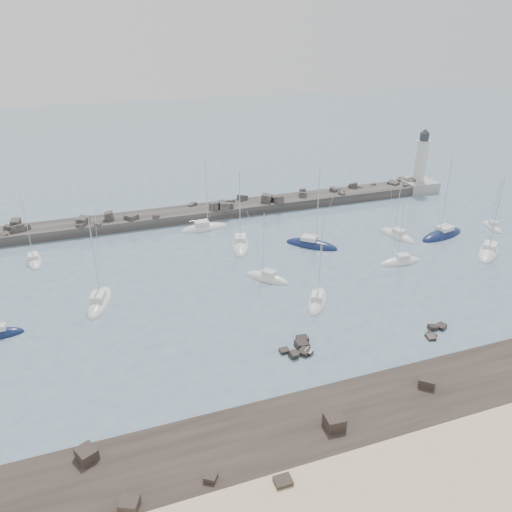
{
  "coord_description": "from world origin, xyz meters",
  "views": [
    {
      "loc": [
        -24.81,
        -53.03,
        35.41
      ],
      "look_at": [
        -1.56,
        12.0,
        2.61
      ],
      "focal_mm": 35.0,
      "sensor_mm": 36.0,
      "label": 1
    }
  ],
  "objects_px": {
    "sailboat_5": "(267,278)",
    "sailboat_6": "(240,246)",
    "sailboat_1": "(34,261)",
    "sailboat_8": "(312,245)",
    "lighthouse": "(419,177)",
    "sailboat_13": "(442,235)",
    "sailboat_9": "(400,262)",
    "sailboat_10": "(397,236)",
    "sailboat_11": "(488,253)",
    "sailboat_3": "(100,303)",
    "sailboat_4": "(204,228)",
    "sailboat_7": "(317,301)",
    "sailboat_12": "(492,227)"
  },
  "relations": [
    {
      "from": "sailboat_5",
      "to": "sailboat_6",
      "type": "xyz_separation_m",
      "value": [
        -0.09,
        12.68,
        0.02
      ]
    },
    {
      "from": "sailboat_1",
      "to": "sailboat_8",
      "type": "bearing_deg",
      "value": -12.05
    },
    {
      "from": "lighthouse",
      "to": "sailboat_13",
      "type": "bearing_deg",
      "value": -116.65
    },
    {
      "from": "sailboat_1",
      "to": "sailboat_9",
      "type": "distance_m",
      "value": 59.12
    },
    {
      "from": "sailboat_1",
      "to": "sailboat_10",
      "type": "bearing_deg",
      "value": -10.28
    },
    {
      "from": "sailboat_5",
      "to": "sailboat_8",
      "type": "relative_size",
      "value": 0.78
    },
    {
      "from": "sailboat_8",
      "to": "sailboat_13",
      "type": "bearing_deg",
      "value": -9.44
    },
    {
      "from": "sailboat_10",
      "to": "sailboat_13",
      "type": "bearing_deg",
      "value": -17.7
    },
    {
      "from": "sailboat_1",
      "to": "sailboat_11",
      "type": "xyz_separation_m",
      "value": [
        71.54,
        -22.34,
        0.01
      ]
    },
    {
      "from": "sailboat_8",
      "to": "sailboat_13",
      "type": "height_order",
      "value": "sailboat_13"
    },
    {
      "from": "sailboat_3",
      "to": "sailboat_10",
      "type": "height_order",
      "value": "sailboat_3"
    },
    {
      "from": "lighthouse",
      "to": "sailboat_10",
      "type": "height_order",
      "value": "lighthouse"
    },
    {
      "from": "sailboat_10",
      "to": "sailboat_9",
      "type": "bearing_deg",
      "value": -121.71
    },
    {
      "from": "lighthouse",
      "to": "sailboat_11",
      "type": "xyz_separation_m",
      "value": [
        -9.69,
        -32.94,
        -2.96
      ]
    },
    {
      "from": "sailboat_1",
      "to": "sailboat_5",
      "type": "relative_size",
      "value": 1.02
    },
    {
      "from": "sailboat_5",
      "to": "sailboat_11",
      "type": "xyz_separation_m",
      "value": [
        38.19,
        -3.87,
        -0.0
      ]
    },
    {
      "from": "lighthouse",
      "to": "sailboat_9",
      "type": "height_order",
      "value": "lighthouse"
    },
    {
      "from": "sailboat_4",
      "to": "sailboat_11",
      "type": "distance_m",
      "value": 49.77
    },
    {
      "from": "sailboat_7",
      "to": "sailboat_4",
      "type": "bearing_deg",
      "value": 104.55
    },
    {
      "from": "sailboat_12",
      "to": "sailboat_13",
      "type": "bearing_deg",
      "value": -179.84
    },
    {
      "from": "sailboat_9",
      "to": "sailboat_8",
      "type": "bearing_deg",
      "value": 134.04
    },
    {
      "from": "sailboat_1",
      "to": "sailboat_4",
      "type": "relative_size",
      "value": 0.82
    },
    {
      "from": "lighthouse",
      "to": "sailboat_11",
      "type": "height_order",
      "value": "lighthouse"
    },
    {
      "from": "sailboat_4",
      "to": "sailboat_8",
      "type": "height_order",
      "value": "sailboat_8"
    },
    {
      "from": "sailboat_1",
      "to": "sailboat_7",
      "type": "relative_size",
      "value": 0.96
    },
    {
      "from": "sailboat_4",
      "to": "sailboat_7",
      "type": "relative_size",
      "value": 1.17
    },
    {
      "from": "sailboat_9",
      "to": "sailboat_11",
      "type": "distance_m",
      "value": 16.18
    },
    {
      "from": "sailboat_6",
      "to": "sailboat_8",
      "type": "height_order",
      "value": "sailboat_8"
    },
    {
      "from": "sailboat_3",
      "to": "sailboat_5",
      "type": "relative_size",
      "value": 1.2
    },
    {
      "from": "sailboat_3",
      "to": "sailboat_10",
      "type": "xyz_separation_m",
      "value": [
        52.17,
        6.28,
        -0.01
      ]
    },
    {
      "from": "sailboat_5",
      "to": "sailboat_6",
      "type": "height_order",
      "value": "sailboat_6"
    },
    {
      "from": "sailboat_4",
      "to": "sailboat_5",
      "type": "distance_m",
      "value": 22.89
    },
    {
      "from": "sailboat_3",
      "to": "sailboat_9",
      "type": "xyz_separation_m",
      "value": [
        46.39,
        -3.08,
        -0.01
      ]
    },
    {
      "from": "sailboat_12",
      "to": "sailboat_11",
      "type": "bearing_deg",
      "value": -135.57
    },
    {
      "from": "sailboat_8",
      "to": "sailboat_10",
      "type": "xyz_separation_m",
      "value": [
        16.29,
        -1.51,
        -0.01
      ]
    },
    {
      "from": "sailboat_3",
      "to": "sailboat_4",
      "type": "bearing_deg",
      "value": 46.62
    },
    {
      "from": "lighthouse",
      "to": "sailboat_12",
      "type": "relative_size",
      "value": 1.49
    },
    {
      "from": "sailboat_1",
      "to": "sailboat_9",
      "type": "relative_size",
      "value": 1.01
    },
    {
      "from": "sailboat_1",
      "to": "sailboat_3",
      "type": "bearing_deg",
      "value": -62.44
    },
    {
      "from": "sailboat_1",
      "to": "sailboat_12",
      "type": "bearing_deg",
      "value": -9.58
    },
    {
      "from": "sailboat_7",
      "to": "sailboat_3",
      "type": "bearing_deg",
      "value": 160.94
    },
    {
      "from": "sailboat_1",
      "to": "sailboat_5",
      "type": "bearing_deg",
      "value": -28.98
    },
    {
      "from": "sailboat_10",
      "to": "sailboat_12",
      "type": "xyz_separation_m",
      "value": [
        19.23,
        -2.47,
        0.0
      ]
    },
    {
      "from": "sailboat_5",
      "to": "sailboat_10",
      "type": "bearing_deg",
      "value": 14.77
    },
    {
      "from": "sailboat_3",
      "to": "lighthouse",
      "type": "bearing_deg",
      "value": 21.2
    },
    {
      "from": "sailboat_4",
      "to": "sailboat_13",
      "type": "xyz_separation_m",
      "value": [
        39.73,
        -17.68,
        0.0
      ]
    },
    {
      "from": "sailboat_5",
      "to": "sailboat_8",
      "type": "bearing_deg",
      "value": 37.39
    },
    {
      "from": "lighthouse",
      "to": "sailboat_6",
      "type": "xyz_separation_m",
      "value": [
        -47.98,
        -16.38,
        -2.94
      ]
    },
    {
      "from": "sailboat_9",
      "to": "sailboat_11",
      "type": "xyz_separation_m",
      "value": [
        16.07,
        -1.87,
        0.0
      ]
    },
    {
      "from": "sailboat_5",
      "to": "sailboat_11",
      "type": "height_order",
      "value": "sailboat_11"
    }
  ]
}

